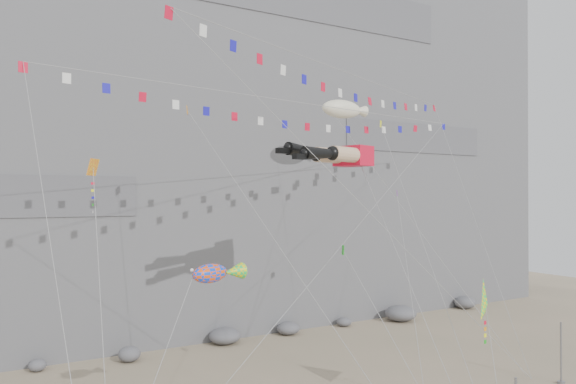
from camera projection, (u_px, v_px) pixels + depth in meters
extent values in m
cube|color=slate|center=(166.00, 72.00, 58.61)|extent=(80.00, 28.00, 50.00)
cylinder|color=gray|center=(561.00, 353.00, 35.86)|extent=(0.12, 0.12, 3.93)
cube|color=red|center=(353.00, 156.00, 36.71)|extent=(2.16, 2.57, 1.30)
cylinder|color=#D4AA84|center=(344.00, 154.00, 34.87)|extent=(2.38, 1.55, 0.96)
sphere|color=black|center=(333.00, 153.00, 34.06)|extent=(0.88, 0.88, 0.88)
cone|color=black|center=(319.00, 153.00, 33.11)|extent=(2.75, 1.52, 0.90)
cube|color=black|center=(299.00, 157.00, 31.82)|extent=(0.92, 0.61, 0.32)
cylinder|color=#D4AA84|center=(327.00, 155.00, 35.76)|extent=(2.38, 1.55, 0.96)
sphere|color=black|center=(316.00, 154.00, 34.95)|extent=(0.88, 0.88, 0.88)
cone|color=black|center=(302.00, 151.00, 33.99)|extent=(2.77, 1.52, 0.96)
cube|color=black|center=(283.00, 151.00, 32.70)|extent=(0.92, 0.61, 0.32)
cylinder|color=gray|center=(406.00, 281.00, 30.72)|extent=(0.03, 0.03, 19.29)
cylinder|color=gray|center=(230.00, 246.00, 29.48)|extent=(0.03, 0.03, 28.23)
cylinder|color=gray|center=(440.00, 226.00, 36.66)|extent=(0.03, 0.03, 23.34)
cube|color=gray|center=(532.00, 379.00, 36.58)|extent=(0.16, 0.16, 0.10)
cylinder|color=gray|center=(102.00, 324.00, 23.11)|extent=(0.03, 0.03, 15.46)
cylinder|color=gray|center=(496.00, 376.00, 27.54)|extent=(0.03, 0.03, 7.63)
cylinder|color=gray|center=(425.00, 229.00, 41.16)|extent=(0.03, 0.03, 23.70)
cube|color=gray|center=(527.00, 377.00, 36.90)|extent=(0.16, 0.16, 0.10)
cylinder|color=gray|center=(285.00, 256.00, 30.57)|extent=(0.03, 0.03, 23.46)
cylinder|color=gray|center=(411.00, 294.00, 33.51)|extent=(0.03, 0.03, 17.16)
cylinder|color=gray|center=(396.00, 346.00, 28.05)|extent=(0.03, 0.03, 12.90)
cylinder|color=gray|center=(425.00, 248.00, 34.56)|extent=(0.03, 0.03, 23.68)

